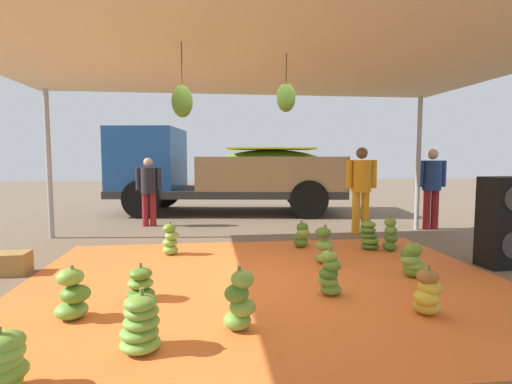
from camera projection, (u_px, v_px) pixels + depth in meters
name	position (u px, v px, depth m)	size (l,w,h in m)	color
ground_plane	(245.00, 236.00, 8.01)	(40.00, 40.00, 0.00)	brown
tarp_orange	(268.00, 282.00, 5.05)	(6.14, 4.84, 0.01)	orange
tent_canopy	(269.00, 50.00, 4.71)	(8.00, 7.00, 2.94)	#9EA0A5
banana_bunch_0	(141.00, 285.00, 4.41)	(0.43, 0.44, 0.41)	#477523
banana_bunch_1	(427.00, 293.00, 3.99)	(0.37, 0.38, 0.50)	gold
banana_bunch_2	(302.00, 236.00, 6.96)	(0.36, 0.38, 0.47)	#477523
banana_bunch_3	(369.00, 236.00, 6.82)	(0.44, 0.44, 0.55)	#477523
banana_bunch_4	(324.00, 247.00, 5.93)	(0.37, 0.37, 0.58)	#75A83D
banana_bunch_5	(330.00, 274.00, 4.56)	(0.33, 0.32, 0.56)	#60932D
banana_bunch_6	(141.00, 324.00, 3.25)	(0.42, 0.45, 0.52)	#75A83D
banana_bunch_7	(412.00, 261.00, 5.25)	(0.40, 0.36, 0.49)	#60932D
banana_bunch_8	(73.00, 296.00, 3.88)	(0.44, 0.41, 0.53)	#6B9E38
banana_bunch_9	(3.00, 364.00, 2.67)	(0.42, 0.41, 0.46)	#60932D
banana_bunch_10	(391.00, 235.00, 6.73)	(0.30, 0.32, 0.60)	#477523
banana_bunch_11	(170.00, 240.00, 6.46)	(0.33, 0.33, 0.55)	#75A83D
banana_bunch_12	(240.00, 302.00, 3.62)	(0.34, 0.35, 0.60)	#6B9E38
cargo_truck_main	(220.00, 170.00, 11.41)	(6.67, 3.34, 2.40)	#2D2D2D
worker_0	(149.00, 186.00, 9.14)	(0.58, 0.35, 1.57)	maroon
worker_1	(432.00, 182.00, 8.76)	(0.65, 0.40, 1.77)	maroon
worker_2	(361.00, 183.00, 8.24)	(0.65, 0.40, 1.79)	orange
speaker_stack	(503.00, 222.00, 5.73)	(0.62, 0.47, 1.30)	black
crate_0	(9.00, 263.00, 5.41)	(0.51, 0.35, 0.29)	olive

